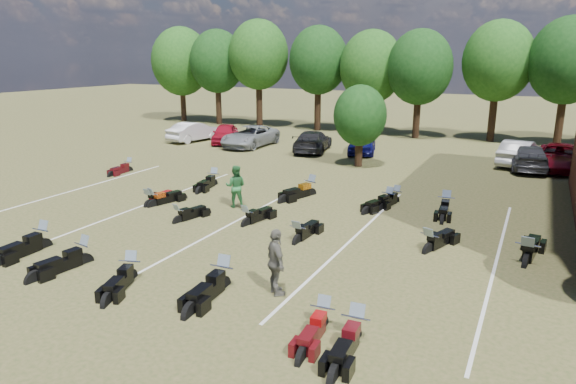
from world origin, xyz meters
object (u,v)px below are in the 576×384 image
Objects in this scene: motorcycle_14 at (129,171)px; motorcycle_7 at (149,206)px; car_0 at (225,134)px; car_4 at (362,142)px; motorcycle_3 at (223,288)px; person_grey at (276,262)px; person_green at (236,186)px.

motorcycle_7 is at bearing -42.23° from motorcycle_14.
car_4 is at bearing -21.65° from car_0.
motorcycle_3 reaches higher than motorcycle_14.
car_4 is (10.85, 0.63, 0.02)m from car_0.
motorcycle_14 is (-5.94, 5.09, 0.00)m from motorcycle_7.
person_grey reaches higher than motorcycle_7.
person_green is 0.97× the size of person_grey.
motorcycle_7 is (6.32, -16.06, -0.74)m from car_0.
person_green is (9.94, -14.44, 0.22)m from car_0.
person_green is 10.20m from motorcycle_14.
car_4 is 22.50m from person_grey.
motorcycle_7 is at bearing -93.46° from car_0.
motorcycle_7 is at bearing 4.71° from person_green.
motorcycle_14 is at bearing -36.68° from motorcycle_7.
car_0 is 11.01m from motorcycle_14.
person_green is at bearing 115.12° from motorcycle_3.
motorcycle_7 is at bearing 139.65° from motorcycle_3.
motorcycle_14 is at bearing 137.74° from motorcycle_3.
motorcycle_3 is 1.20× the size of motorcycle_7.
person_grey is 1.90m from motorcycle_3.
motorcycle_14 is at bearing -112.93° from car_0.
car_0 is 2.11× the size of motorcycle_7.
car_4 reaches higher than motorcycle_3.
person_green is 4.08m from motorcycle_7.
motorcycle_14 is (-10.46, -11.60, -0.76)m from car_4.
car_0 is 17.28m from motorcycle_7.
motorcycle_14 is (-13.60, 10.73, 0.00)m from motorcycle_3.
car_4 is at bearing 46.33° from motorcycle_14.
car_0 is 0.97× the size of car_4.
person_grey is at bearing 154.09° from motorcycle_7.
car_0 is at bearing 90.39° from motorcycle_14.
motorcycle_7 is (-7.66, 5.64, 0.00)m from motorcycle_3.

